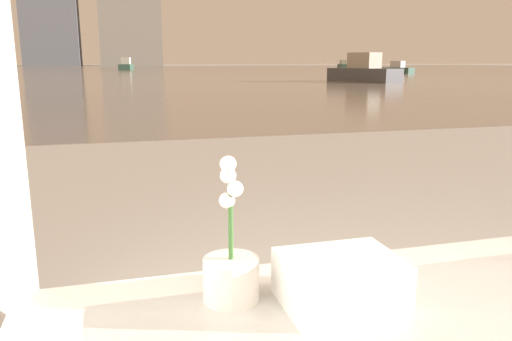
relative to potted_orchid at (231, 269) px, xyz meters
name	(u,v)px	position (x,y,z in m)	size (l,w,h in m)	color
potted_orchid	(231,269)	(0.00, 0.00, 0.00)	(0.14, 0.14, 0.37)	silver
towel_stack	(340,280)	(0.25, -0.09, -0.02)	(0.28, 0.22, 0.12)	white
harbor_water	(120,70)	(0.45, 61.08, -0.62)	(180.00, 110.00, 0.01)	gray
harbor_boat_0	(126,66)	(1.28, 62.88, -0.09)	(1.96, 4.14, 1.49)	#335647
harbor_boat_1	(343,65)	(35.21, 73.62, -0.18)	(1.82, 3.47, 1.24)	#335647
harbor_boat_2	(397,69)	(24.27, 39.29, -0.23)	(2.10, 3.07, 1.09)	#335647
harbor_boat_3	(364,72)	(12.66, 23.50, -0.07)	(2.82, 4.33, 1.54)	#4C4C51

